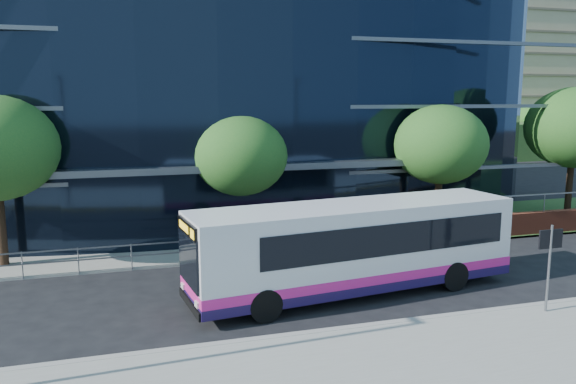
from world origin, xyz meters
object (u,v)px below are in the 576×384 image
object	(u,v)px
tree_dist_f	(533,119)
city_bus	(357,246)
street_sign	(550,250)
tree_far_b	(241,156)
tree_far_d	(574,128)
tree_dist_e	(424,119)
tree_far_c	(441,145)

from	to	relation	value
tree_dist_f	city_bus	size ratio (longest dim) A/B	0.50
street_sign	tree_far_b	distance (m)	13.54
tree_far_d	tree_dist_e	world-z (taller)	tree_far_d
tree_far_d	tree_far_c	bearing A→B (deg)	-173.66
street_sign	tree_far_d	world-z (taller)	tree_far_d
street_sign	tree_far_b	size ratio (longest dim) A/B	0.46
tree_dist_e	tree_dist_f	world-z (taller)	tree_dist_e
tree_dist_e	city_bus	bearing A→B (deg)	-122.77
tree_far_b	tree_dist_f	world-z (taller)	same
tree_far_b	tree_far_c	size ratio (longest dim) A/B	0.93
street_sign	city_bus	size ratio (longest dim) A/B	0.23
tree_dist_e	tree_dist_f	size ratio (longest dim) A/B	1.08
street_sign	tree_far_b	world-z (taller)	tree_far_b
tree_far_d	tree_dist_f	size ratio (longest dim) A/B	1.23
tree_far_b	tree_dist_f	xyz separation A→B (m)	(43.00, 32.50, 0.00)
tree_dist_f	tree_far_b	bearing A→B (deg)	-142.92
tree_far_c	tree_dist_e	world-z (taller)	same
tree_dist_f	city_bus	xyz separation A→B (m)	(-40.39, -39.89, -2.51)
street_sign	city_bus	world-z (taller)	city_bus
tree_far_c	tree_far_d	world-z (taller)	tree_far_d
tree_far_b	tree_dist_e	bearing A→B (deg)	48.48
tree_far_b	tree_far_d	xyz separation A→B (m)	(19.00, 0.50, 0.98)
tree_dist_f	tree_dist_e	bearing A→B (deg)	-172.87
tree_far_d	tree_dist_e	bearing A→B (deg)	75.07
tree_far_d	city_bus	distance (m)	18.53
street_sign	tree_dist_f	bearing A→B (deg)	50.84
street_sign	tree_dist_f	size ratio (longest dim) A/B	0.46
street_sign	tree_dist_f	world-z (taller)	tree_dist_f
tree_far_c	tree_far_d	xyz separation A→B (m)	(9.00, 1.00, 0.65)
street_sign	tree_far_d	distance (m)	16.61
street_sign	city_bus	distance (m)	6.15
tree_far_b	city_bus	size ratio (longest dim) A/B	0.50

